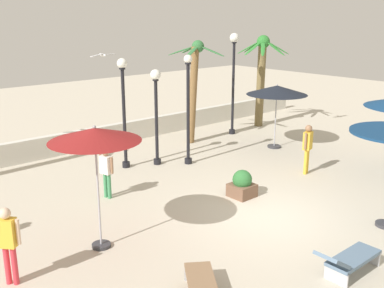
% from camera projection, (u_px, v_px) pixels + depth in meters
% --- Properties ---
extents(ground_plane, '(56.00, 56.00, 0.00)m').
position_uv_depth(ground_plane, '(269.00, 216.00, 12.72)').
color(ground_plane, beige).
extents(boundary_wall, '(25.20, 0.30, 0.85)m').
position_uv_depth(boundary_wall, '(98.00, 137.00, 19.28)').
color(boundary_wall, silver).
rests_on(boundary_wall, ground_plane).
extents(patio_umbrella_2, '(2.12, 2.12, 3.01)m').
position_uv_depth(patio_umbrella_2, '(95.00, 136.00, 10.30)').
color(patio_umbrella_2, '#333338').
rests_on(patio_umbrella_2, ground_plane).
extents(patio_umbrella_3, '(2.49, 2.49, 2.67)m').
position_uv_depth(patio_umbrella_3, '(277.00, 91.00, 18.66)').
color(patio_umbrella_3, '#333338').
rests_on(patio_umbrella_3, ground_plane).
extents(palm_tree_0, '(2.47, 2.54, 4.37)m').
position_uv_depth(palm_tree_0, '(194.00, 80.00, 19.48)').
color(palm_tree_0, brown).
rests_on(palm_tree_0, ground_plane).
extents(palm_tree_1, '(2.54, 2.54, 4.45)m').
position_uv_depth(palm_tree_1, '(262.00, 70.00, 22.39)').
color(palm_tree_1, brown).
rests_on(palm_tree_1, ground_plane).
extents(lamp_post_0, '(0.36, 0.36, 3.96)m').
position_uv_depth(lamp_post_0, '(124.00, 103.00, 16.16)').
color(lamp_post_0, black).
rests_on(lamp_post_0, ground_plane).
extents(lamp_post_1, '(0.31, 0.31, 4.04)m').
position_uv_depth(lamp_post_1, '(188.00, 105.00, 16.63)').
color(lamp_post_1, black).
rests_on(lamp_post_1, ground_plane).
extents(lamp_post_2, '(0.41, 0.41, 4.61)m').
position_uv_depth(lamp_post_2, '(234.00, 69.00, 20.71)').
color(lamp_post_2, black).
rests_on(lamp_post_2, ground_plane).
extents(lamp_post_3, '(0.38, 0.38, 3.53)m').
position_uv_depth(lamp_post_3, '(156.00, 105.00, 16.55)').
color(lamp_post_3, black).
rests_on(lamp_post_3, ground_plane).
extents(lounge_chair_0, '(1.87, 0.56, 0.83)m').
position_uv_depth(lounge_chair_0, '(348.00, 259.00, 9.71)').
color(lounge_chair_0, '#B7B7BC').
rests_on(lounge_chair_0, ground_plane).
extents(lounge_chair_1, '(1.51, 1.83, 0.82)m').
position_uv_depth(lounge_chair_1, '(203.00, 286.00, 8.73)').
color(lounge_chair_1, '#B7B7BC').
rests_on(lounge_chair_1, ground_plane).
extents(guest_0, '(0.54, 0.33, 1.76)m').
position_uv_depth(guest_0, '(308.00, 144.00, 15.85)').
color(guest_0, gold).
rests_on(guest_0, ground_plane).
extents(guest_1, '(0.42, 0.44, 1.70)m').
position_uv_depth(guest_1, '(8.00, 238.00, 9.26)').
color(guest_1, '#D8333F').
rests_on(guest_1, ground_plane).
extents(guest_2, '(0.31, 0.55, 1.54)m').
position_uv_depth(guest_2, '(106.00, 169.00, 13.77)').
color(guest_2, '#3F8C59').
rests_on(guest_2, ground_plane).
extents(seagull_0, '(1.27, 0.39, 0.14)m').
position_uv_depth(seagull_0, '(103.00, 55.00, 18.97)').
color(seagull_0, white).
extents(planter, '(0.70, 0.70, 0.85)m').
position_uv_depth(planter, '(242.00, 185.00, 14.01)').
color(planter, brown).
rests_on(planter, ground_plane).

